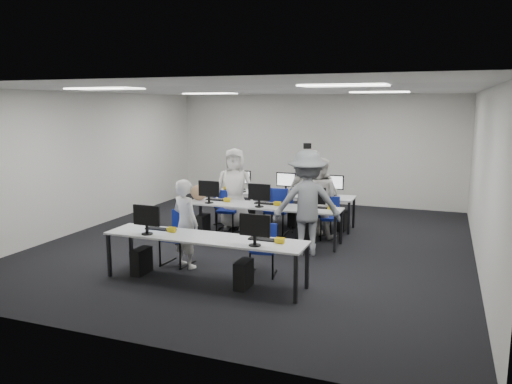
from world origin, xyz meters
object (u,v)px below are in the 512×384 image
at_px(chair_0, 178,248).
at_px(chair_1, 264,259).
at_px(chair_2, 228,218).
at_px(chair_3, 277,219).
at_px(chair_6, 282,217).
at_px(student_2, 235,189).
at_px(student_3, 312,193).
at_px(student_1, 319,198).
at_px(chair_4, 330,226).
at_px(chair_5, 226,213).
at_px(student_0, 186,224).
at_px(photographer, 307,203).
at_px(desk_mid, 262,208).
at_px(chair_7, 318,222).
at_px(desk_front, 204,240).

relative_size(chair_0, chair_1, 1.13).
height_order(chair_2, chair_3, chair_3).
relative_size(chair_3, chair_6, 0.98).
xyz_separation_m(student_2, student_3, (1.73, 0.12, 0.01)).
distance_m(chair_1, student_1, 2.69).
distance_m(chair_1, chair_4, 2.62).
xyz_separation_m(chair_5, student_0, (0.60, -2.99, 0.49)).
distance_m(chair_3, photographer, 1.75).
xyz_separation_m(chair_1, student_3, (0.08, 2.78, 0.64)).
xyz_separation_m(chair_3, chair_4, (1.17, -0.05, -0.03)).
relative_size(student_3, photographer, 0.94).
bearing_deg(student_1, desk_mid, 36.45).
bearing_deg(student_2, chair_5, 129.71).
relative_size(desk_mid, chair_4, 3.78).
xyz_separation_m(chair_5, chair_7, (2.16, -0.05, -0.00)).
relative_size(desk_mid, chair_2, 3.79).
relative_size(chair_4, student_1, 0.51).
height_order(desk_mid, chair_6, chair_6).
distance_m(desk_mid, chair_5, 1.61).
bearing_deg(chair_4, chair_6, 149.08).
bearing_deg(student_0, chair_1, -154.36).
distance_m(chair_1, chair_2, 3.03).
relative_size(desk_front, chair_0, 3.49).
bearing_deg(chair_2, photographer, -34.62).
bearing_deg(chair_3, chair_1, -78.06).
relative_size(chair_6, chair_7, 1.15).
distance_m(chair_5, chair_6, 1.34).
height_order(chair_0, photographer, photographer).
height_order(desk_mid, chair_1, chair_1).
distance_m(chair_1, student_0, 1.46).
bearing_deg(student_3, chair_4, -47.30).
relative_size(chair_1, student_3, 0.45).
bearing_deg(student_0, desk_mid, -85.58).
relative_size(chair_5, student_0, 0.56).
relative_size(student_1, student_2, 0.93).
distance_m(chair_0, chair_1, 1.57).
bearing_deg(desk_mid, student_0, -107.35).
bearing_deg(student_2, chair_2, -130.50).
bearing_deg(student_3, chair_5, 155.94).
xyz_separation_m(chair_4, student_2, (-2.17, 0.10, 0.63)).
xyz_separation_m(chair_0, student_0, (0.20, -0.07, 0.46)).
bearing_deg(chair_0, photographer, 39.05).
xyz_separation_m(desk_mid, chair_0, (-0.84, -1.96, -0.39)).
xyz_separation_m(chair_0, chair_7, (1.77, 2.87, -0.03)).
distance_m(chair_6, chair_7, 0.82).
distance_m(desk_mid, chair_0, 2.17).
bearing_deg(desk_front, photographer, 61.53).
relative_size(student_0, student_3, 0.84).
bearing_deg(chair_1, chair_5, 114.19).
bearing_deg(student_1, desk_front, 75.24).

